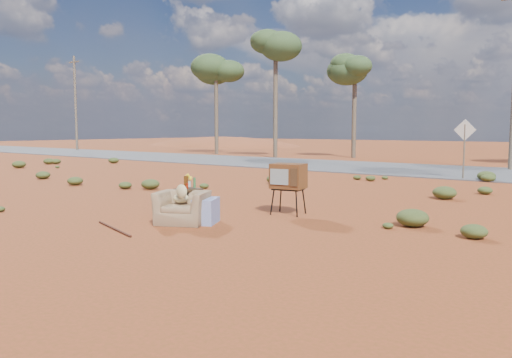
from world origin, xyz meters
The scene contains 13 objects.
ground centered at (0.00, 0.00, 0.00)m, with size 140.00×140.00×0.00m, color #94381D.
highway centered at (0.00, 15.00, 0.02)m, with size 140.00×7.00×0.04m, color #565659.
dirt_mound centered at (-30.00, 34.00, 0.00)m, with size 26.00×18.00×2.00m, color brown.
armchair centered at (-0.30, -0.22, 0.39)m, with size 1.25×1.15×0.84m.
tv_unit centered at (0.69, 1.85, 0.82)m, with size 0.77×0.67×1.10m.
side_table centered at (-0.65, 0.18, 0.65)m, with size 0.46×0.46×0.89m.
rusty_bar centered at (-0.89, -1.49, 0.02)m, with size 0.04×0.04×1.62m, color #461C12.
road_sign centered at (1.50, 12.00, 1.50)m, with size 0.78×0.06×2.19m.
eucalyptus_far_left centered at (-18.00, 20.00, 5.94)m, with size 3.20×3.20×7.10m.
eucalyptus_left centered at (-12.00, 19.00, 6.92)m, with size 3.20×3.20×8.10m.
eucalyptus_near_left centered at (-8.00, 22.00, 5.45)m, with size 3.20×3.20×6.60m.
utility_pole_west centered at (-32.00, 17.50, 4.15)m, with size 1.40×0.20×8.00m.
scrub_patch centered at (-0.82, 4.41, 0.14)m, with size 17.49×8.07×0.33m.
Camera 1 is at (6.68, -6.97, 1.84)m, focal length 35.00 mm.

